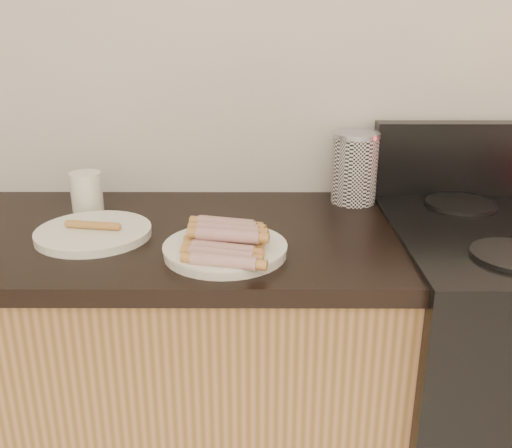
{
  "coord_description": "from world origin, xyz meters",
  "views": [
    {
      "loc": [
        0.08,
        0.42,
        1.39
      ],
      "look_at": [
        0.07,
        1.62,
        0.94
      ],
      "focal_mm": 40.0,
      "sensor_mm": 36.0,
      "label": 1
    }
  ],
  "objects_px": {
    "side_plate": "(94,233)",
    "canister": "(355,168)",
    "main_plate": "(225,251)",
    "mug": "(87,192)"
  },
  "relations": [
    {
      "from": "main_plate",
      "to": "canister",
      "type": "bearing_deg",
      "value": 47.85
    },
    {
      "from": "side_plate",
      "to": "canister",
      "type": "bearing_deg",
      "value": 22.2
    },
    {
      "from": "side_plate",
      "to": "canister",
      "type": "distance_m",
      "value": 0.7
    },
    {
      "from": "main_plate",
      "to": "side_plate",
      "type": "relative_size",
      "value": 0.99
    },
    {
      "from": "mug",
      "to": "canister",
      "type": "bearing_deg",
      "value": 5.69
    },
    {
      "from": "side_plate",
      "to": "canister",
      "type": "xyz_separation_m",
      "value": [
        0.64,
        0.26,
        0.09
      ]
    },
    {
      "from": "main_plate",
      "to": "canister",
      "type": "xyz_separation_m",
      "value": [
        0.33,
        0.36,
        0.09
      ]
    },
    {
      "from": "side_plate",
      "to": "mug",
      "type": "xyz_separation_m",
      "value": [
        -0.07,
        0.19,
        0.04
      ]
    },
    {
      "from": "canister",
      "to": "side_plate",
      "type": "bearing_deg",
      "value": -157.8
    },
    {
      "from": "side_plate",
      "to": "canister",
      "type": "relative_size",
      "value": 1.38
    }
  ]
}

